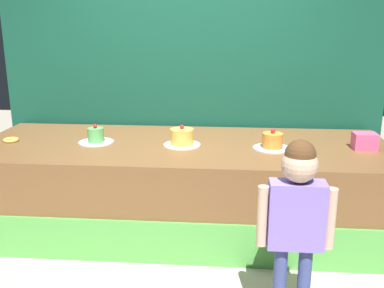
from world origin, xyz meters
name	(u,v)px	position (x,y,z in m)	size (l,w,h in m)	color
ground_plane	(174,264)	(0.00, 0.00, 0.00)	(12.00, 12.00, 0.00)	#BCB29E
stage_platform	(183,186)	(0.00, 0.68, 0.39)	(3.65, 1.39, 0.79)	brown
curtain_backdrop	(190,63)	(0.00, 1.47, 1.43)	(3.89, 0.08, 2.85)	#144C38
child_figure	(297,209)	(0.81, -0.63, 0.77)	(0.46, 0.21, 1.19)	#3F4C8C
pink_box	(365,141)	(1.55, 0.64, 0.86)	(0.19, 0.15, 0.14)	#E7578D
donut	(11,140)	(-1.55, 0.62, 0.80)	(0.14, 0.14, 0.03)	#F2BF4C
cake_left	(96,137)	(-0.78, 0.65, 0.84)	(0.31, 0.31, 0.17)	silver
cake_center	(182,138)	(0.00, 0.63, 0.86)	(0.32, 0.32, 0.18)	white
cake_right	(272,142)	(0.78, 0.58, 0.85)	(0.33, 0.33, 0.18)	silver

